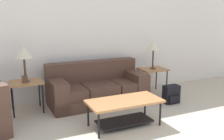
# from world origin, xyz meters

# --- Properties ---
(wall_back) EXTENTS (8.86, 0.06, 2.60)m
(wall_back) POSITION_xyz_m (0.00, 3.72, 1.30)
(wall_back) COLOR white
(wall_back) RESTS_ON ground_plane
(couch) EXTENTS (1.96, 0.91, 0.82)m
(couch) POSITION_xyz_m (-0.24, 3.13, 0.30)
(couch) COLOR #4C3328
(couch) RESTS_ON ground_plane
(coffee_table) EXTENTS (1.18, 0.58, 0.43)m
(coffee_table) POSITION_xyz_m (-0.25, 1.89, 0.32)
(coffee_table) COLOR #A87042
(coffee_table) RESTS_ON ground_plane
(side_table_left) EXTENTS (0.59, 0.49, 0.58)m
(side_table_left) POSITION_xyz_m (-1.60, 3.18, 0.52)
(side_table_left) COLOR #A87042
(side_table_left) RESTS_ON ground_plane
(side_table_right) EXTENTS (0.59, 0.49, 0.58)m
(side_table_right) POSITION_xyz_m (1.13, 3.18, 0.52)
(side_table_right) COLOR #A87042
(side_table_right) RESTS_ON ground_plane
(table_lamp_left) EXTENTS (0.32, 0.32, 0.65)m
(table_lamp_left) POSITION_xyz_m (-1.60, 3.18, 1.10)
(table_lamp_left) COLOR #472D1E
(table_lamp_left) RESTS_ON side_table_left
(table_lamp_right) EXTENTS (0.32, 0.32, 0.65)m
(table_lamp_right) POSITION_xyz_m (1.13, 3.18, 1.10)
(table_lamp_right) COLOR #472D1E
(table_lamp_right) RESTS_ON side_table_right
(backpack) EXTENTS (0.33, 0.26, 0.37)m
(backpack) POSITION_xyz_m (1.12, 2.45, 0.18)
(backpack) COLOR black
(backpack) RESTS_ON ground_plane
(picture_frame) EXTENTS (0.10, 0.04, 0.13)m
(picture_frame) POSITION_xyz_m (-1.62, 3.10, 0.64)
(picture_frame) COLOR #4C3828
(picture_frame) RESTS_ON side_table_left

